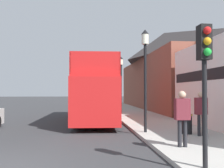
# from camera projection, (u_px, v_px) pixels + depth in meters

# --- Properties ---
(ground_plane) EXTENTS (144.00, 144.00, 0.00)m
(ground_plane) POSITION_uv_depth(u_px,v_px,m) (62.00, 110.00, 27.41)
(ground_plane) COLOR #333335
(sidewalk) EXTENTS (3.70, 108.00, 0.14)m
(sidewalk) POSITION_uv_depth(u_px,v_px,m) (128.00, 111.00, 25.12)
(sidewalk) COLOR #ADAAA3
(sidewalk) RESTS_ON ground_plane
(brick_terrace_rear) EXTENTS (6.00, 22.23, 8.62)m
(brick_terrace_rear) POSITION_uv_depth(u_px,v_px,m) (164.00, 71.00, 29.62)
(brick_terrace_rear) COLOR brown
(brick_terrace_rear) RESTS_ON ground_plane
(tour_bus) EXTENTS (2.97, 10.55, 3.92)m
(tour_bus) POSITION_uv_depth(u_px,v_px,m) (96.00, 95.00, 17.49)
(tour_bus) COLOR red
(tour_bus) RESTS_ON ground_plane
(parked_car_ahead_of_bus) EXTENTS (1.86, 4.51, 1.36)m
(parked_car_ahead_of_bus) POSITION_uv_depth(u_px,v_px,m) (96.00, 105.00, 25.49)
(parked_car_ahead_of_bus) COLOR maroon
(parked_car_ahead_of_bus) RESTS_ON ground_plane
(pedestrian_nearest) EXTENTS (0.49, 0.27, 1.85)m
(pedestrian_nearest) POSITION_uv_depth(u_px,v_px,m) (182.00, 113.00, 8.68)
(pedestrian_nearest) COLOR #232328
(pedestrian_nearest) RESTS_ON sidewalk
(pedestrian_second) EXTENTS (0.48, 0.26, 1.82)m
(pedestrian_second) POSITION_uv_depth(u_px,v_px,m) (201.00, 109.00, 10.83)
(pedestrian_second) COLOR #232328
(pedestrian_second) RESTS_ON sidewalk
(traffic_signal) EXTENTS (0.28, 0.42, 3.45)m
(traffic_signal) POSITION_uv_depth(u_px,v_px,m) (205.00, 63.00, 6.32)
(traffic_signal) COLOR black
(traffic_signal) RESTS_ON sidewalk
(lamp_post_nearest) EXTENTS (0.35, 0.35, 4.66)m
(lamp_post_nearest) POSITION_uv_depth(u_px,v_px,m) (145.00, 61.00, 11.88)
(lamp_post_nearest) COLOR black
(lamp_post_nearest) RESTS_ON sidewalk
(lamp_post_second) EXTENTS (0.35, 0.35, 4.70)m
(lamp_post_second) POSITION_uv_depth(u_px,v_px,m) (121.00, 74.00, 21.60)
(lamp_post_second) COLOR black
(lamp_post_second) RESTS_ON sidewalk
(lamp_post_third) EXTENTS (0.35, 0.35, 5.23)m
(lamp_post_third) POSITION_uv_depth(u_px,v_px,m) (110.00, 77.00, 31.29)
(lamp_post_third) COLOR black
(lamp_post_third) RESTS_ON sidewalk
(litter_bin) EXTENTS (0.48, 0.48, 0.85)m
(litter_bin) POSITION_uv_depth(u_px,v_px,m) (187.00, 123.00, 11.33)
(litter_bin) COLOR black
(litter_bin) RESTS_ON sidewalk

